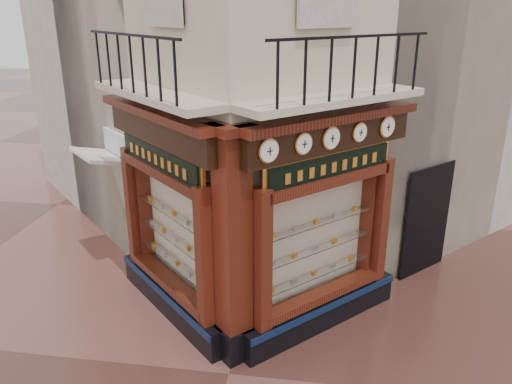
% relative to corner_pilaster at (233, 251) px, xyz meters
% --- Properties ---
extents(ground, '(80.00, 80.00, 0.00)m').
position_rel_corner_pilaster_xyz_m(ground, '(0.00, -0.50, -1.95)').
color(ground, '#462620').
rests_on(ground, ground).
extents(neighbour_left, '(11.31, 11.31, 11.00)m').
position_rel_corner_pilaster_xyz_m(neighbour_left, '(-2.47, 8.13, 3.55)').
color(neighbour_left, beige).
rests_on(neighbour_left, ground).
extents(neighbour_right, '(11.31, 11.31, 11.00)m').
position_rel_corner_pilaster_xyz_m(neighbour_right, '(2.47, 8.13, 3.55)').
color(neighbour_right, beige).
rests_on(neighbour_right, ground).
extents(shopfront_left, '(2.86, 2.86, 3.98)m').
position_rel_corner_pilaster_xyz_m(shopfront_left, '(-1.41, 1.07, 0.03)').
color(shopfront_left, black).
rests_on(shopfront_left, ground).
extents(shopfront_right, '(2.86, 2.86, 3.98)m').
position_rel_corner_pilaster_xyz_m(shopfront_right, '(1.41, 1.07, 0.03)').
color(shopfront_right, black).
rests_on(shopfront_right, ground).
extents(corner_pilaster, '(0.85, 0.85, 3.98)m').
position_rel_corner_pilaster_xyz_m(corner_pilaster, '(0.00, 0.00, 0.00)').
color(corner_pilaster, black).
rests_on(corner_pilaster, ground).
extents(balcony, '(5.94, 2.97, 1.03)m').
position_rel_corner_pilaster_xyz_m(balcony, '(0.00, 0.99, 2.27)').
color(balcony, beige).
rests_on(balcony, ground).
extents(clock_a, '(0.30, 0.30, 0.37)m').
position_rel_corner_pilaster_xyz_m(clock_a, '(0.55, -0.05, 1.67)').
color(clock_a, '#AE7D3A').
rests_on(clock_a, ground).
extents(clock_b, '(0.28, 0.28, 0.34)m').
position_rel_corner_pilaster_xyz_m(clock_b, '(1.02, 0.42, 1.67)').
color(clock_b, '#AE7D3A').
rests_on(clock_b, ground).
extents(clock_c, '(0.30, 0.30, 0.38)m').
position_rel_corner_pilaster_xyz_m(clock_c, '(1.43, 0.83, 1.67)').
color(clock_c, '#AE7D3A').
rests_on(clock_c, ground).
extents(clock_d, '(0.27, 0.27, 0.33)m').
position_rel_corner_pilaster_xyz_m(clock_d, '(1.90, 1.29, 1.67)').
color(clock_d, '#AE7D3A').
rests_on(clock_d, ground).
extents(clock_e, '(0.31, 0.31, 0.38)m').
position_rel_corner_pilaster_xyz_m(clock_e, '(2.38, 1.78, 1.67)').
color(clock_e, '#AE7D3A').
rests_on(clock_e, ground).
extents(awning, '(1.49, 1.49, 0.27)m').
position_rel_corner_pilaster_xyz_m(awning, '(-3.45, 2.75, -1.95)').
color(awning, silver).
rests_on(awning, ground).
extents(signboard_left, '(2.11, 2.11, 0.56)m').
position_rel_corner_pilaster_xyz_m(signboard_left, '(-1.46, 1.01, 1.15)').
color(signboard_left, gold).
rests_on(signboard_left, ground).
extents(signboard_right, '(2.05, 2.05, 0.55)m').
position_rel_corner_pilaster_xyz_m(signboard_right, '(1.46, 1.01, 1.15)').
color(signboard_right, gold).
rests_on(signboard_right, ground).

